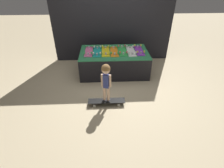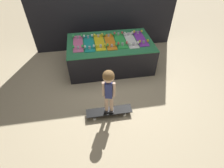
{
  "view_description": "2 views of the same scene",
  "coord_description": "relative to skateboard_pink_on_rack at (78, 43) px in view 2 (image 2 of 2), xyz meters",
  "views": [
    {
      "loc": [
        -0.26,
        -3.53,
        2.29
      ],
      "look_at": [
        -0.1,
        -0.42,
        0.26
      ],
      "focal_mm": 28.0,
      "sensor_mm": 36.0,
      "label": 1
    },
    {
      "loc": [
        -0.48,
        -2.54,
        2.3
      ],
      "look_at": [
        -0.13,
        -0.42,
        0.35
      ],
      "focal_mm": 28.0,
      "sensor_mm": 36.0,
      "label": 2
    }
  ],
  "objects": [
    {
      "name": "skateboard_green_on_rack",
      "position": [
        0.85,
        -0.01,
        0.0
      ],
      "size": [
        0.19,
        0.65,
        0.09
      ],
      "color": "green",
      "rests_on": "display_rack"
    },
    {
      "name": "skateboard_yellow_on_rack",
      "position": [
        0.42,
        -0.01,
        0.0
      ],
      "size": [
        0.19,
        0.65,
        0.09
      ],
      "color": "yellow",
      "rests_on": "display_rack"
    },
    {
      "name": "child",
      "position": [
        0.41,
        -1.37,
        0.07
      ],
      "size": [
        0.19,
        0.16,
        0.81
      ],
      "rotation": [
        0.0,
        0.0,
        -0.23
      ],
      "color": "#2D2D33",
      "rests_on": "skateboard_on_floor"
    },
    {
      "name": "skateboard_on_floor",
      "position": [
        0.41,
        -1.37,
        -0.52
      ],
      "size": [
        0.74,
        0.18,
        0.09
      ],
      "color": "black",
      "rests_on": "ground_plane"
    },
    {
      "name": "skateboard_purple_on_rack",
      "position": [
        1.27,
        0.0,
        0.0
      ],
      "size": [
        0.19,
        0.65,
        0.09
      ],
      "color": "purple",
      "rests_on": "display_rack"
    },
    {
      "name": "skateboard_orange_on_rack",
      "position": [
        0.64,
        -0.03,
        0.0
      ],
      "size": [
        0.19,
        0.65,
        0.09
      ],
      "color": "orange",
      "rests_on": "display_rack"
    },
    {
      "name": "skateboard_teal_on_rack",
      "position": [
        0.21,
        -0.03,
        0.0
      ],
      "size": [
        0.19,
        0.65,
        0.09
      ],
      "color": "teal",
      "rests_on": "display_rack"
    },
    {
      "name": "ground_plane",
      "position": [
        0.64,
        -0.61,
        -0.59
      ],
      "size": [
        16.0,
        16.0,
        0.0
      ],
      "primitive_type": "plane",
      "color": "beige"
    },
    {
      "name": "skateboard_white_on_rack",
      "position": [
        1.06,
        -0.04,
        0.0
      ],
      "size": [
        0.19,
        0.65,
        0.09
      ],
      "color": "white",
      "rests_on": "display_rack"
    },
    {
      "name": "display_rack",
      "position": [
        0.64,
        -0.02,
        -0.3
      ],
      "size": [
        1.71,
        1.03,
        0.57
      ],
      "color": "black",
      "rests_on": "ground_plane"
    },
    {
      "name": "skateboard_pink_on_rack",
      "position": [
        0.0,
        0.0,
        0.0
      ],
      "size": [
        0.19,
        0.65,
        0.09
      ],
      "color": "pink",
      "rests_on": "display_rack"
    }
  ]
}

